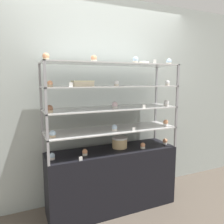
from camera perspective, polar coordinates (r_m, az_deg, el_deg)
ground_plane at (r=2.96m, az=0.00°, el=-23.55°), size 20.00×20.00×0.00m
back_wall at (r=2.87m, az=-3.01°, el=3.07°), size 8.00×0.05×2.60m
display_base at (r=2.78m, az=0.00°, el=-17.04°), size 1.55×0.45×0.74m
display_riser_lower at (r=2.58m, az=0.00°, el=-4.73°), size 1.55×0.45×0.25m
display_riser_middle at (r=2.53m, az=0.00°, el=0.82°), size 1.55×0.45×0.25m
display_riser_upper at (r=2.51m, az=0.00°, el=6.52°), size 1.55×0.45×0.25m
display_riser_top at (r=2.52m, az=0.00°, el=12.25°), size 1.55×0.45×0.25m
layer_cake_centerpiece at (r=2.69m, az=2.02°, el=-7.93°), size 0.19×0.19×0.13m
sheet_cake_frosted at (r=2.38m, az=-7.70°, el=7.41°), size 0.22×0.15×0.06m
cupcake_0 at (r=2.40m, az=-15.39°, el=-11.11°), size 0.06×0.06×0.07m
cupcake_1 at (r=2.46m, az=-7.10°, el=-10.40°), size 0.06×0.06×0.07m
cupcake_2 at (r=2.70m, az=8.06°, el=-8.71°), size 0.06×0.06×0.07m
cupcake_3 at (r=2.93m, az=13.71°, el=-7.49°), size 0.06×0.06×0.07m
price_tag_0 at (r=2.31m, az=-8.16°, el=-11.98°), size 0.04×0.00×0.04m
cupcake_4 at (r=2.28m, az=-15.25°, el=-5.59°), size 0.06×0.06×0.07m
cupcake_5 at (r=2.48m, az=0.65°, el=-4.17°), size 0.06×0.06×0.07m
cupcake_6 at (r=2.86m, az=13.85°, el=-2.72°), size 0.06×0.06×0.07m
price_tag_1 at (r=2.47m, az=5.71°, el=-4.52°), size 0.04×0.00×0.04m
cupcake_7 at (r=2.25m, az=-15.98°, el=0.75°), size 0.07×0.07×0.07m
cupcake_8 at (r=2.49m, az=0.73°, el=1.80°), size 0.07×0.07×0.07m
cupcake_9 at (r=2.81m, az=13.99°, el=2.30°), size 0.07×0.07×0.07m
price_tag_2 at (r=2.49m, az=8.37°, el=1.43°), size 0.04×0.00×0.04m
cupcake_10 at (r=2.21m, az=-15.88°, el=7.08°), size 0.05×0.05×0.06m
cupcake_11 at (r=2.42m, az=1.19°, el=7.47°), size 0.05×0.05×0.06m
cupcake_12 at (r=2.84m, az=14.29°, el=7.35°), size 0.05×0.05×0.06m
price_tag_3 at (r=2.15m, az=-10.67°, el=7.02°), size 0.04×0.00×0.04m
cupcake_13 at (r=2.26m, az=-16.88°, el=13.59°), size 0.06×0.06×0.08m
cupcake_14 at (r=2.37m, az=-4.76°, el=13.65°), size 0.06×0.06×0.08m
cupcake_15 at (r=2.52m, az=6.15°, el=13.31°), size 0.06×0.06×0.08m
cupcake_16 at (r=2.82m, az=14.63°, el=12.55°), size 0.06×0.06×0.08m
price_tag_4 at (r=2.55m, az=11.13°, el=12.85°), size 0.04×0.00×0.04m
donut_glazed at (r=2.70m, az=8.37°, el=12.57°), size 0.13×0.13×0.04m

